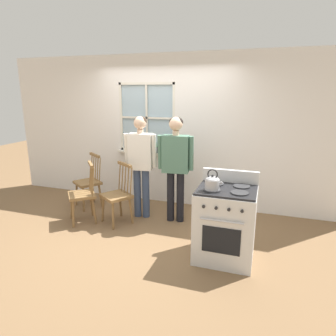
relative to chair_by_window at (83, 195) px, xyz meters
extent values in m
plane|color=brown|center=(0.97, -0.11, -0.45)|extent=(16.00, 16.00, 0.00)
cube|color=white|center=(-1.08, 1.29, 0.90)|extent=(2.28, 0.06, 2.70)
cube|color=white|center=(2.65, 1.29, 0.90)|extent=(3.04, 0.06, 2.70)
cube|color=white|center=(0.60, 1.29, 0.03)|extent=(1.08, 0.06, 0.96)
cube|color=white|center=(0.60, 1.29, 2.00)|extent=(1.08, 0.06, 0.49)
cube|color=silver|center=(0.60, 1.21, 0.49)|extent=(1.14, 0.10, 0.03)
cube|color=#9EB7C6|center=(0.60, 1.30, 1.13)|extent=(1.02, 0.01, 1.19)
cube|color=silver|center=(0.60, 1.27, 1.13)|extent=(0.04, 0.02, 1.25)
cube|color=silver|center=(0.60, 1.27, 1.13)|extent=(1.08, 0.02, 0.04)
cube|color=silver|center=(0.08, 1.27, 1.13)|extent=(0.04, 0.03, 1.25)
cube|color=silver|center=(1.12, 1.27, 1.13)|extent=(0.04, 0.03, 1.25)
cube|color=silver|center=(0.60, 1.27, 1.74)|extent=(1.08, 0.03, 0.04)
cube|color=silver|center=(0.60, 1.27, 0.52)|extent=(1.08, 0.03, 0.04)
cube|color=olive|center=(-0.02, -0.01, 0.00)|extent=(0.58, 0.58, 0.04)
cylinder|color=olive|center=(-0.25, 0.01, -0.24)|extent=(0.09, 0.05, 0.43)
cylinder|color=olive|center=(-0.03, -0.25, -0.24)|extent=(0.05, 0.09, 0.43)
cylinder|color=olive|center=(0.00, 0.22, -0.24)|extent=(0.05, 0.09, 0.43)
cylinder|color=olive|center=(0.21, -0.04, -0.24)|extent=(0.09, 0.05, 0.43)
cylinder|color=olive|center=(0.00, 0.23, 0.24)|extent=(0.06, 0.06, 0.47)
cylinder|color=olive|center=(0.06, 0.16, 0.24)|extent=(0.06, 0.06, 0.47)
cylinder|color=olive|center=(0.11, 0.10, 0.24)|extent=(0.06, 0.06, 0.47)
cylinder|color=olive|center=(0.17, 0.03, 0.24)|extent=(0.06, 0.06, 0.47)
cylinder|color=olive|center=(0.23, -0.04, 0.24)|extent=(0.06, 0.06, 0.47)
cube|color=olive|center=(0.11, 0.10, 0.49)|extent=(0.27, 0.32, 0.04)
cube|color=olive|center=(-0.30, 0.58, 0.00)|extent=(0.57, 0.57, 0.04)
cylinder|color=olive|center=(-0.53, 0.55, -0.24)|extent=(0.09, 0.06, 0.43)
cylinder|color=olive|center=(-0.25, 0.35, -0.24)|extent=(0.06, 0.09, 0.43)
cylinder|color=olive|center=(-0.35, 0.81, -0.24)|extent=(0.06, 0.09, 0.43)
cylinder|color=olive|center=(-0.07, 0.62, -0.24)|extent=(0.09, 0.06, 0.43)
cylinder|color=olive|center=(-0.35, 0.82, 0.24)|extent=(0.05, 0.07, 0.47)
cylinder|color=olive|center=(-0.27, 0.77, 0.24)|extent=(0.05, 0.07, 0.47)
cylinder|color=olive|center=(-0.20, 0.72, 0.24)|extent=(0.05, 0.07, 0.47)
cylinder|color=olive|center=(-0.13, 0.67, 0.24)|extent=(0.05, 0.07, 0.47)
cylinder|color=olive|center=(-0.05, 0.62, 0.24)|extent=(0.05, 0.07, 0.47)
cube|color=olive|center=(-0.20, 0.72, 0.49)|extent=(0.34, 0.25, 0.04)
cube|color=olive|center=(0.53, 0.12, 0.00)|extent=(0.57, 0.56, 0.04)
cylinder|color=olive|center=(0.30, 0.08, -0.24)|extent=(0.09, 0.06, 0.43)
cylinder|color=olive|center=(0.58, -0.11, -0.24)|extent=(0.06, 0.09, 0.43)
cylinder|color=olive|center=(0.48, 0.35, -0.24)|extent=(0.06, 0.09, 0.43)
cylinder|color=olive|center=(0.76, 0.16, -0.24)|extent=(0.09, 0.06, 0.43)
cylinder|color=olive|center=(0.47, 0.36, 0.24)|extent=(0.05, 0.07, 0.47)
cylinder|color=olive|center=(0.55, 0.31, 0.24)|extent=(0.05, 0.07, 0.47)
cylinder|color=olive|center=(0.62, 0.26, 0.24)|extent=(0.05, 0.07, 0.47)
cylinder|color=olive|center=(0.70, 0.21, 0.24)|extent=(0.05, 0.07, 0.47)
cylinder|color=olive|center=(0.77, 0.16, 0.24)|extent=(0.05, 0.07, 0.47)
cube|color=olive|center=(0.62, 0.26, 0.49)|extent=(0.34, 0.24, 0.04)
cylinder|color=#384766|center=(0.74, 0.47, -0.04)|extent=(0.12, 0.12, 0.83)
cylinder|color=#384766|center=(0.88, 0.49, -0.04)|extent=(0.12, 0.12, 0.83)
cube|color=white|center=(0.81, 0.48, 0.67)|extent=(0.40, 0.26, 0.58)
cylinder|color=white|center=(0.59, 0.43, 0.69)|extent=(0.09, 0.12, 0.54)
cylinder|color=white|center=(1.04, 0.49, 0.69)|extent=(0.09, 0.12, 0.54)
cylinder|color=beige|center=(0.81, 0.48, 0.99)|extent=(0.10, 0.10, 0.07)
sphere|color=beige|center=(0.81, 0.48, 1.13)|extent=(0.20, 0.20, 0.20)
ellipsoid|color=#332319|center=(0.81, 0.49, 1.14)|extent=(0.20, 0.20, 0.16)
cylinder|color=black|center=(1.32, 0.48, -0.04)|extent=(0.12, 0.12, 0.83)
cylinder|color=black|center=(1.47, 0.50, -0.04)|extent=(0.12, 0.12, 0.83)
cube|color=#4C7560|center=(1.40, 0.49, 0.66)|extent=(0.43, 0.25, 0.58)
cylinder|color=#4C7560|center=(1.16, 0.44, 0.69)|extent=(0.09, 0.12, 0.54)
cylinder|color=#4C7560|center=(1.64, 0.50, 0.69)|extent=(0.09, 0.12, 0.54)
cylinder|color=beige|center=(1.40, 0.49, 0.99)|extent=(0.10, 0.10, 0.07)
sphere|color=beige|center=(1.40, 0.49, 1.13)|extent=(0.21, 0.21, 0.21)
ellipsoid|color=black|center=(1.39, 0.50, 1.15)|extent=(0.21, 0.21, 0.17)
cube|color=silver|center=(2.31, -0.38, 0.00)|extent=(0.71, 0.64, 0.90)
cube|color=black|center=(2.31, -0.38, 0.46)|extent=(0.70, 0.61, 0.02)
cylinder|color=#2D2D30|center=(2.15, -0.51, 0.48)|extent=(0.20, 0.20, 0.02)
cylinder|color=#2D2D30|center=(2.47, -0.51, 0.48)|extent=(0.20, 0.20, 0.02)
cylinder|color=#2D2D30|center=(2.15, -0.25, 0.48)|extent=(0.20, 0.20, 0.02)
cylinder|color=#2D2D30|center=(2.47, -0.25, 0.48)|extent=(0.20, 0.20, 0.02)
cube|color=silver|center=(2.31, -0.09, 0.55)|extent=(0.71, 0.06, 0.16)
cube|color=black|center=(2.31, -0.71, -0.06)|extent=(0.44, 0.01, 0.32)
cylinder|color=silver|center=(2.31, -0.73, 0.20)|extent=(0.50, 0.02, 0.02)
cylinder|color=#232326|center=(2.10, -0.71, 0.34)|extent=(0.04, 0.02, 0.04)
cylinder|color=#232326|center=(2.24, -0.71, 0.34)|extent=(0.04, 0.02, 0.04)
cylinder|color=#232326|center=(2.38, -0.71, 0.34)|extent=(0.04, 0.02, 0.04)
cylinder|color=#232326|center=(2.53, -0.71, 0.34)|extent=(0.04, 0.02, 0.04)
cylinder|color=#B7B7BC|center=(2.15, -0.51, 0.55)|extent=(0.17, 0.17, 0.12)
ellipsoid|color=#B7B7BC|center=(2.15, -0.51, 0.61)|extent=(0.16, 0.16, 0.07)
sphere|color=black|center=(2.15, -0.51, 0.65)|extent=(0.03, 0.03, 0.03)
cylinder|color=#B7B7BC|center=(2.23, -0.51, 0.57)|extent=(0.08, 0.03, 0.07)
torus|color=black|center=(2.15, -0.51, 0.67)|extent=(0.12, 0.01, 0.12)
cylinder|color=#42474C|center=(0.77, 1.20, 0.56)|extent=(0.16, 0.16, 0.10)
cylinder|color=#33261C|center=(0.77, 1.20, 0.60)|extent=(0.14, 0.14, 0.01)
cone|color=#388447|center=(0.79, 1.21, 0.72)|extent=(0.06, 0.05, 0.23)
cone|color=#388447|center=(0.77, 1.22, 0.66)|extent=(0.04, 0.06, 0.10)
cone|color=#388447|center=(0.75, 1.21, 0.71)|extent=(0.08, 0.07, 0.20)
cone|color=#388447|center=(0.74, 1.19, 0.70)|extent=(0.06, 0.05, 0.18)
cone|color=#388447|center=(0.76, 1.18, 0.66)|extent=(0.04, 0.06, 0.11)
cone|color=#388447|center=(0.79, 1.19, 0.72)|extent=(0.09, 0.08, 0.23)
camera|label=1|loc=(2.73, -3.85, 1.62)|focal=32.00mm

